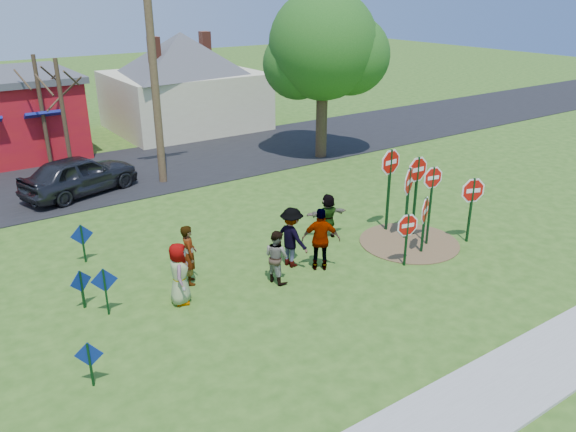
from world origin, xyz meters
The scene contains 27 objects.
ground centered at (0.00, 0.00, 0.00)m, with size 120.00×120.00×0.00m, color #2F5618.
sidewalk centered at (0.00, -7.20, 0.04)m, with size 22.00×1.80×0.08m, color #9E9E99.
road centered at (0.00, 11.50, 0.02)m, with size 120.00×7.50×0.04m, color black.
dirt_patch centered at (4.50, -1.00, 0.01)m, with size 3.20×3.20×0.03m, color brown.
cream_house centered at (5.50, 18.00, 2.92)m, with size 9.40×9.40×6.50m.
stop_sign_a centered at (3.21, -2.06, 1.18)m, with size 0.92×0.22×1.77m.
stop_sign_b centered at (4.59, 0.17, 2.16)m, with size 1.15×0.10×2.99m.
stop_sign_c centered at (4.86, -1.41, 1.93)m, with size 0.93×0.18×2.73m.
stop_sign_d centered at (5.09, -0.56, 2.04)m, with size 1.13×0.08×2.83m.
stop_sign_e centered at (4.30, -1.71, 1.29)m, with size 0.99×0.55×1.96m.
stop_sign_f centered at (6.12, -1.99, 1.61)m, with size 1.03×0.39×2.31m.
stop_sign_g centered at (4.62, -0.66, 1.77)m, with size 1.08×0.57×2.58m.
blue_diamond_a centered at (-6.07, -2.30, 0.65)m, with size 0.53×0.26×1.06m.
blue_diamond_b centered at (-4.92, 0.25, 0.80)m, with size 0.64×0.18×1.30m.
blue_diamond_c centered at (-5.33, 0.91, 0.66)m, with size 0.59×0.22×1.08m.
blue_diamond_d centered at (-4.55, 3.55, 0.75)m, with size 0.67×0.07×1.22m.
person_a centered at (-3.16, -0.25, 0.84)m, with size 0.83×0.54×1.69m, color #3A518B.
person_b centered at (-2.48, 0.58, 0.87)m, with size 0.63×0.41×1.73m, color #28755C.
person_c centered at (-0.45, -0.71, 0.77)m, with size 0.75×0.58×1.54m, color brown.
person_d centered at (0.45, -0.14, 0.91)m, with size 1.18×0.68×1.82m, color #323237.
person_e centered at (1.01, -0.82, 0.95)m, with size 1.11×0.46×1.90m, color #482B57.
person_f centered at (2.60, 0.87, 0.75)m, with size 1.39×0.44×1.50m, color #1A5123.
suv centered at (-2.92, 9.70, 0.83)m, with size 1.86×4.61×1.57m, color #2D2E33.
utility_pole centered at (0.37, 9.31, 5.42)m, with size 2.52×0.36×10.30m.
leafy_tree centered at (8.37, 8.54, 5.00)m, with size 5.46×4.98×7.76m.
bare_tree_east centered at (-2.62, 12.23, 3.26)m, with size 1.80×1.80×5.04m.
bare_tree_extra centered at (-3.04, 14.25, 3.26)m, with size 1.80×1.80×5.04m.
Camera 1 is at (-8.10, -12.39, 7.66)m, focal length 35.00 mm.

